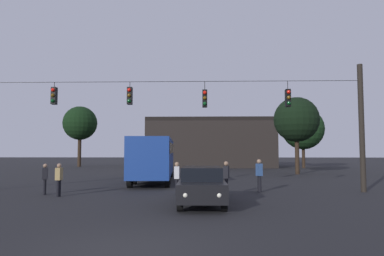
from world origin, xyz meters
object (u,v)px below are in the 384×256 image
at_px(pedestrian_crossing_right, 45,177).
at_px(tree_behind_building, 80,123).
at_px(tree_right_far, 303,129).
at_px(pedestrian_trailing, 226,176).
at_px(pedestrian_near_bus, 59,178).
at_px(pedestrian_crossing_left, 177,176).
at_px(pedestrian_crossing_center, 259,173).
at_px(tree_left_silhouette, 296,120).
at_px(car_near_right, 202,185).
at_px(city_bus, 154,155).

bearing_deg(pedestrian_crossing_right, tree_behind_building, 106.74).
xyz_separation_m(pedestrian_crossing_right, tree_right_far, (20.79, 27.35, 4.16)).
bearing_deg(pedestrian_trailing, tree_right_far, 66.68).
bearing_deg(tree_right_far, pedestrian_trailing, -113.32).
height_order(pedestrian_near_bus, tree_right_far, tree_right_far).
bearing_deg(pedestrian_crossing_left, tree_behind_building, 117.37).
xyz_separation_m(pedestrian_crossing_center, tree_behind_building, (-19.94, 28.94, 5.01)).
bearing_deg(pedestrian_trailing, tree_left_silhouette, 63.38).
height_order(pedestrian_crossing_left, tree_left_silhouette, tree_left_silhouette).
bearing_deg(tree_left_silhouette, pedestrian_crossing_center, -112.61).
distance_m(pedestrian_crossing_left, tree_right_far, 31.13).
bearing_deg(car_near_right, tree_left_silhouette, 64.27).
bearing_deg(pedestrian_trailing, city_bus, 121.41).
relative_size(pedestrian_crossing_right, tree_right_far, 0.20).
xyz_separation_m(pedestrian_crossing_left, pedestrian_trailing, (2.43, 0.10, 0.02)).
xyz_separation_m(pedestrian_crossing_center, pedestrian_near_bus, (-9.84, -2.02, -0.10)).
bearing_deg(tree_right_far, tree_left_silhouette, -108.85).
bearing_deg(city_bus, tree_behind_building, 120.80).
distance_m(pedestrian_crossing_right, tree_left_silhouette, 23.09).
height_order(pedestrian_crossing_left, tree_right_far, tree_right_far).
relative_size(pedestrian_crossing_center, pedestrian_trailing, 1.04).
distance_m(pedestrian_crossing_center, pedestrian_trailing, 2.22).
height_order(pedestrian_crossing_left, pedestrian_trailing, pedestrian_trailing).
bearing_deg(pedestrian_crossing_center, pedestrian_near_bus, -168.42).
bearing_deg(pedestrian_near_bus, pedestrian_crossing_left, 6.65).
distance_m(city_bus, tree_right_far, 25.85).
height_order(pedestrian_crossing_center, tree_left_silhouette, tree_left_silhouette).
relative_size(city_bus, tree_behind_building, 1.33).
height_order(pedestrian_trailing, tree_left_silhouette, tree_left_silhouette).
distance_m(car_near_right, pedestrian_near_bus, 7.21).
distance_m(pedestrian_trailing, tree_right_far, 30.01).
distance_m(pedestrian_near_bus, tree_behind_building, 32.96).
bearing_deg(tree_right_far, city_bus, -129.67).
relative_size(pedestrian_crossing_center, tree_right_far, 0.22).
xyz_separation_m(pedestrian_crossing_center, pedestrian_trailing, (-1.83, -1.27, -0.05)).
relative_size(pedestrian_crossing_left, tree_left_silhouette, 0.23).
bearing_deg(pedestrian_crossing_right, tree_left_silhouette, 42.65).
bearing_deg(pedestrian_crossing_left, pedestrian_near_bus, -173.35).
relative_size(pedestrian_crossing_right, pedestrian_near_bus, 0.97).
xyz_separation_m(pedestrian_trailing, tree_left_silhouette, (7.68, 15.33, 4.15)).
height_order(city_bus, tree_left_silhouette, tree_left_silhouette).
height_order(car_near_right, pedestrian_trailing, pedestrian_trailing).
xyz_separation_m(pedestrian_trailing, tree_behind_building, (-18.12, 30.21, 5.06)).
distance_m(pedestrian_crossing_left, pedestrian_crossing_right, 6.59).
height_order(pedestrian_crossing_right, pedestrian_trailing, pedestrian_trailing).
xyz_separation_m(pedestrian_crossing_center, pedestrian_crossing_right, (-10.84, -1.32, -0.13)).
bearing_deg(city_bus, tree_right_far, 50.33).
relative_size(pedestrian_crossing_right, tree_behind_building, 0.18).
bearing_deg(pedestrian_near_bus, pedestrian_trailing, 5.34).
bearing_deg(tree_behind_building, tree_left_silhouette, -29.97).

